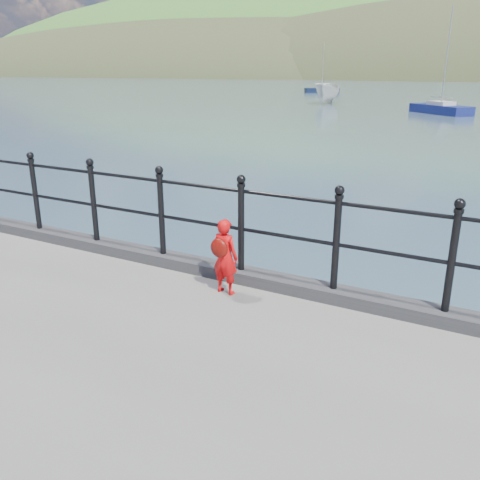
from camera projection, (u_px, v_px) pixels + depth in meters
The scene contains 7 objects.
ground at pixel (208, 334), 7.11m from camera, with size 600.00×600.00×0.00m, color #2D4251.
kerb at pixel (201, 266), 6.64m from camera, with size 60.00×0.30×0.15m, color #28282B.
railing at pixel (199, 211), 6.40m from camera, with size 18.11×0.11×1.20m.
child at pixel (225, 256), 5.88m from camera, with size 0.35×0.31×0.91m.
launch_white at pixel (328, 93), 53.02m from camera, with size 2.06×5.46×2.11m, color silver.
sailboat_port at pixel (440, 110), 41.47m from camera, with size 5.47×5.23×8.36m.
sailboat_left at pixel (322, 90), 77.64m from camera, with size 5.13×4.16×7.41m.
Camera 1 is at (3.40, -5.33, 3.53)m, focal length 38.00 mm.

